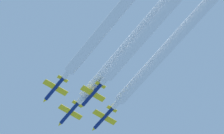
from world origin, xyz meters
name	(u,v)px	position (x,y,z in m)	size (l,w,h in m)	color
jet_lead	(69,114)	(0.13, 5.68, 146.68)	(7.27, 10.59, 2.55)	navy
jet_left_wingman	(54,89)	(-8.43, -0.10, 144.91)	(7.27, 10.59, 2.55)	navy
jet_right_wingman	(103,119)	(8.37, 0.74, 145.43)	(7.27, 10.59, 2.55)	navy
jet_slot	(91,95)	(0.49, -4.98, 143.89)	(7.27, 10.59, 2.55)	navy
smoke_trail_lead	(155,15)	(0.13, -33.31, 146.65)	(2.89, 68.26, 2.89)	white
smoke_trail_right_wingman	(206,6)	(8.37, -43.30, 145.40)	(2.89, 78.36, 2.89)	white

